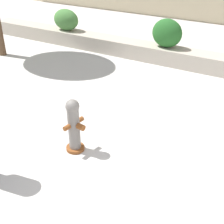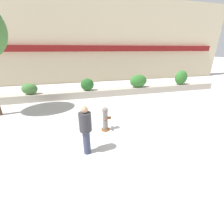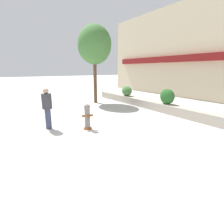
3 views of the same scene
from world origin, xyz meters
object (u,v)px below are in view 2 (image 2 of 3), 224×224
hedge_bush_2 (138,81)px  fire_hydrant (105,119)px  pedestrian (86,128)px  hedge_bush_3 (181,78)px  hedge_bush_0 (30,89)px  hedge_bush_1 (87,85)px

hedge_bush_2 → fire_hydrant: size_ratio=1.27×
hedge_bush_2 → pedestrian: 8.06m
hedge_bush_3 → pedestrian: pedestrian is taller
hedge_bush_3 → pedestrian: bearing=-143.1°
hedge_bush_0 → pedestrian: size_ratio=0.57×
hedge_bush_1 → hedge_bush_3: (7.90, 0.00, 0.15)m
hedge_bush_1 → hedge_bush_2: 4.00m
hedge_bush_2 → fire_hydrant: 6.41m
pedestrian → hedge_bush_2: bearing=53.8°
hedge_bush_1 → fire_hydrant: (0.18, -5.13, -0.39)m
hedge_bush_2 → hedge_bush_3: (3.91, 0.00, 0.10)m
hedge_bush_2 → hedge_bush_0: bearing=180.0°
hedge_bush_1 → pedestrian: (-0.76, -6.51, 0.05)m
hedge_bush_2 → pedestrian: (-4.76, -6.51, -0.01)m
hedge_bush_1 → fire_hydrant: hedge_bush_1 is taller
hedge_bush_0 → hedge_bush_2: size_ratio=0.72×
hedge_bush_3 → pedestrian: 10.84m
hedge_bush_1 → fire_hydrant: size_ratio=0.87×
hedge_bush_0 → hedge_bush_3: bearing=0.0°
hedge_bush_0 → pedestrian: (3.06, -6.51, 0.11)m
hedge_bush_0 → hedge_bush_1: 3.82m
hedge_bush_3 → hedge_bush_2: bearing=180.0°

